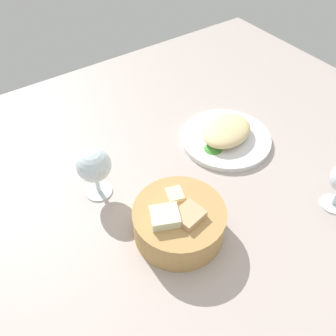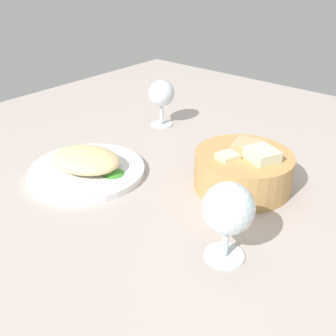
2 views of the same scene
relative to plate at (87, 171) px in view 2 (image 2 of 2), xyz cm
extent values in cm
cube|color=#B2A49D|center=(14.50, 14.21, -1.70)|extent=(140.00, 140.00, 2.00)
cylinder|color=white|center=(0.00, 0.00, 0.00)|extent=(24.07, 24.07, 1.40)
ellipsoid|color=beige|center=(0.00, 0.00, 2.67)|extent=(17.53, 14.83, 3.94)
cone|color=#3E8E33|center=(5.99, 1.90, 1.32)|extent=(4.64, 4.64, 1.25)
cylinder|color=tan|center=(27.43, 16.53, 2.91)|extent=(19.00, 19.00, 7.21)
cube|color=beige|center=(30.98, 16.61, 5.85)|extent=(7.05, 6.77, 5.51)
cube|color=tan|center=(26.77, 18.76, 5.31)|extent=(6.22, 5.78, 5.41)
cube|color=beige|center=(25.94, 12.82, 5.69)|extent=(4.27, 4.51, 3.67)
cylinder|color=silver|center=(36.25, -3.12, -0.40)|extent=(6.26, 6.26, 0.60)
cylinder|color=silver|center=(36.25, -3.12, 2.13)|extent=(1.00, 1.00, 4.46)
sphere|color=silver|center=(36.25, -3.12, 8.25)|extent=(7.79, 7.79, 7.79)
cylinder|color=silver|center=(-5.79, 30.48, -0.40)|extent=(5.91, 5.91, 0.60)
cylinder|color=silver|center=(-5.79, 30.48, 2.27)|extent=(1.00, 1.00, 4.74)
sphere|color=silver|center=(-5.79, 30.48, 8.07)|extent=(6.85, 6.85, 6.85)
camera|label=1|loc=(53.68, 50.57, 63.65)|focal=38.23mm
camera|label=2|loc=(60.63, -45.33, 41.08)|focal=43.07mm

